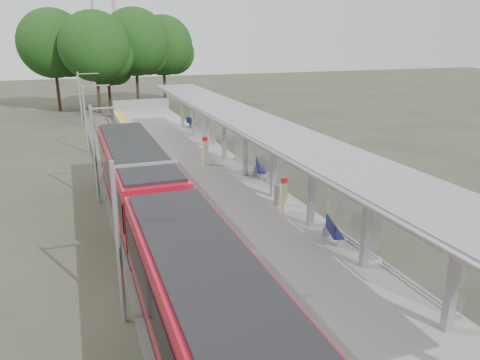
{
  "coord_description": "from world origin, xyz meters",
  "views": [
    {
      "loc": [
        -7.24,
        -6.61,
        8.9
      ],
      "look_at": [
        -0.04,
        13.3,
        2.3
      ],
      "focal_mm": 35.0,
      "sensor_mm": 36.0,
      "label": 1
    }
  ],
  "objects_px": {
    "info_pillar_near": "(284,197)",
    "info_pillar_far": "(205,153)",
    "bench_near": "(333,230)",
    "bench_far": "(191,122)",
    "train": "(162,227)",
    "litter_bin": "(279,195)",
    "bench_mid": "(259,168)"
  },
  "relations": [
    {
      "from": "bench_near",
      "to": "bench_far",
      "type": "xyz_separation_m",
      "value": [
        0.61,
        25.11,
        -0.01
      ]
    },
    {
      "from": "train",
      "to": "bench_mid",
      "type": "bearing_deg",
      "value": 47.9
    },
    {
      "from": "info_pillar_near",
      "to": "litter_bin",
      "type": "bearing_deg",
      "value": 72.38
    },
    {
      "from": "bench_mid",
      "to": "train",
      "type": "bearing_deg",
      "value": -115.5
    },
    {
      "from": "train",
      "to": "info_pillar_far",
      "type": "height_order",
      "value": "train"
    },
    {
      "from": "info_pillar_near",
      "to": "info_pillar_far",
      "type": "height_order",
      "value": "info_pillar_far"
    },
    {
      "from": "info_pillar_far",
      "to": "info_pillar_near",
      "type": "bearing_deg",
      "value": -93.97
    },
    {
      "from": "train",
      "to": "bench_near",
      "type": "xyz_separation_m",
      "value": [
        6.51,
        -1.3,
        -0.56
      ]
    },
    {
      "from": "bench_near",
      "to": "info_pillar_far",
      "type": "bearing_deg",
      "value": 113.18
    },
    {
      "from": "info_pillar_far",
      "to": "litter_bin",
      "type": "xyz_separation_m",
      "value": [
        1.34,
        -8.3,
        -0.26
      ]
    },
    {
      "from": "litter_bin",
      "to": "info_pillar_near",
      "type": "bearing_deg",
      "value": -102.12
    },
    {
      "from": "info_pillar_near",
      "to": "litter_bin",
      "type": "height_order",
      "value": "info_pillar_near"
    },
    {
      "from": "info_pillar_far",
      "to": "litter_bin",
      "type": "bearing_deg",
      "value": -91.87
    },
    {
      "from": "bench_mid",
      "to": "litter_bin",
      "type": "height_order",
      "value": "bench_mid"
    },
    {
      "from": "info_pillar_near",
      "to": "info_pillar_far",
      "type": "xyz_separation_m",
      "value": [
        -1.14,
        9.22,
        0.06
      ]
    },
    {
      "from": "bench_mid",
      "to": "bench_far",
      "type": "xyz_separation_m",
      "value": [
        0.01,
        15.95,
        -0.08
      ]
    },
    {
      "from": "litter_bin",
      "to": "info_pillar_far",
      "type": "bearing_deg",
      "value": 99.16
    },
    {
      "from": "info_pillar_near",
      "to": "info_pillar_far",
      "type": "bearing_deg",
      "value": 91.56
    },
    {
      "from": "bench_near",
      "to": "litter_bin",
      "type": "height_order",
      "value": "litter_bin"
    },
    {
      "from": "bench_far",
      "to": "train",
      "type": "bearing_deg",
      "value": -118.9
    },
    {
      "from": "train",
      "to": "bench_far",
      "type": "xyz_separation_m",
      "value": [
        7.12,
        23.81,
        -0.57
      ]
    },
    {
      "from": "bench_mid",
      "to": "bench_far",
      "type": "relative_size",
      "value": 1.16
    },
    {
      "from": "train",
      "to": "litter_bin",
      "type": "relative_size",
      "value": 26.97
    },
    {
      "from": "bench_far",
      "to": "litter_bin",
      "type": "relative_size",
      "value": 1.36
    },
    {
      "from": "bench_near",
      "to": "info_pillar_near",
      "type": "bearing_deg",
      "value": 113.04
    },
    {
      "from": "train",
      "to": "info_pillar_near",
      "type": "height_order",
      "value": "train"
    },
    {
      "from": "train",
      "to": "bench_mid",
      "type": "distance_m",
      "value": 10.61
    },
    {
      "from": "train",
      "to": "bench_near",
      "type": "bearing_deg",
      "value": -11.3
    },
    {
      "from": "bench_far",
      "to": "info_pillar_far",
      "type": "bearing_deg",
      "value": -112.41
    },
    {
      "from": "bench_near",
      "to": "bench_far",
      "type": "relative_size",
      "value": 1.03
    },
    {
      "from": "info_pillar_far",
      "to": "train",
      "type": "bearing_deg",
      "value": -124.09
    },
    {
      "from": "train",
      "to": "info_pillar_near",
      "type": "bearing_deg",
      "value": 21.28
    }
  ]
}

